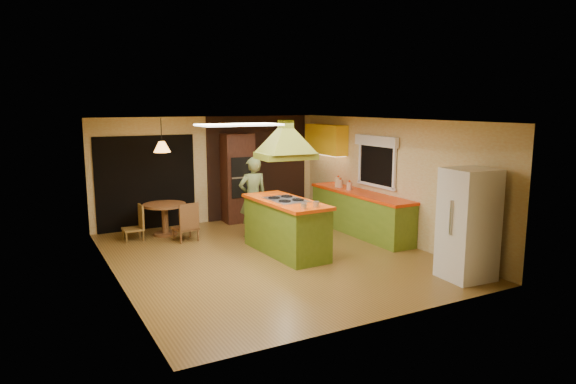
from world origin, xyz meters
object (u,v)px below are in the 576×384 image
kitchen_island (286,226)px  refrigerator (468,224)px  wall_oven (238,178)px  dining_table (165,213)px  canister_large (338,182)px  man (253,197)px

kitchen_island → refrigerator: 3.26m
kitchen_island → wall_oven: (0.24, 2.90, 0.53)m
dining_table → canister_large: size_ratio=4.09×
wall_oven → man: bearing=-99.2°
refrigerator → dining_table: size_ratio=1.98×
man → wall_oven: (0.29, 1.52, 0.20)m
refrigerator → wall_oven: size_ratio=0.85×
man → canister_large: bearing=-179.5°
dining_table → man: bearing=-33.2°
man → refrigerator: size_ratio=0.95×
kitchen_island → wall_oven: bearing=82.7°
refrigerator → wall_oven: 5.77m
man → dining_table: size_ratio=1.88×
man → refrigerator: 4.46m
kitchen_island → dining_table: (-1.65, 2.43, -0.04)m
refrigerator → man: bearing=119.6°
dining_table → kitchen_island: bearing=-55.8°
kitchen_island → canister_large: bearing=30.3°
wall_oven → dining_table: size_ratio=2.32×
kitchen_island → dining_table: bearing=121.6°
man → canister_large: size_ratio=7.70×
man → canister_large: (2.11, -0.05, 0.18)m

